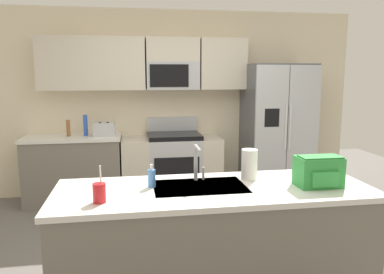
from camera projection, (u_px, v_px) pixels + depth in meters
The scene contains 14 objects.
ground_plane at pixel (204, 255), 3.64m from camera, with size 9.00×9.00×0.00m, color #66605B.
kitchen_wall_unit at pixel (167, 91), 5.40m from camera, with size 5.20×0.43×2.60m.
back_counter at pixel (74, 169), 5.09m from camera, with size 1.26×0.63×0.90m.
range_oven at pixel (172, 166), 5.30m from camera, with size 1.36×0.61×1.10m.
refrigerator at pixel (277, 130), 5.39m from camera, with size 0.90×0.76×1.85m.
island_counter at pixel (214, 245), 2.84m from camera, with size 2.30×0.82×0.90m.
toaster at pixel (104, 129), 5.02m from camera, with size 0.28×0.16×0.18m.
pepper_mill at pixel (68, 128), 4.99m from camera, with size 0.05×0.05×0.22m, color brown.
bottle_blue at pixel (86, 125), 5.04m from camera, with size 0.06×0.06×0.28m, color blue.
sink_faucet at pixel (197, 160), 2.90m from camera, with size 0.09×0.21×0.28m.
drink_cup_red at pixel (99, 193), 2.43m from camera, with size 0.08×0.08×0.25m.
soap_dispenser at pixel (152, 178), 2.77m from camera, with size 0.06×0.06×0.17m.
paper_towel_roll at pixel (249, 165), 2.95m from camera, with size 0.12×0.12×0.24m, color white.
backpack at pixel (319, 171), 2.78m from camera, with size 0.32×0.22×0.23m.
Camera 1 is at (-0.67, -3.34, 1.72)m, focal length 35.46 mm.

